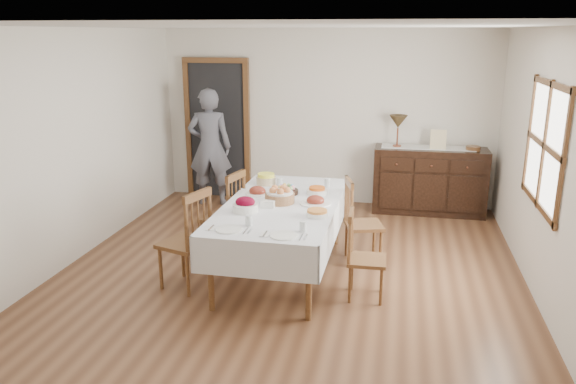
% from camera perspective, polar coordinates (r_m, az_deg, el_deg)
% --- Properties ---
extents(ground, '(6.00, 6.00, 0.00)m').
position_cam_1_polar(ground, '(6.06, -0.19, -8.93)').
color(ground, brown).
extents(room_shell, '(5.02, 6.02, 2.65)m').
position_cam_1_polar(room_shell, '(6.01, -0.76, 7.26)').
color(room_shell, silver).
rests_on(room_shell, ground).
extents(dining_table, '(1.20, 2.33, 0.80)m').
position_cam_1_polar(dining_table, '(5.99, -0.63, -2.00)').
color(dining_table, silver).
rests_on(dining_table, ground).
extents(chair_left_near, '(0.55, 0.55, 1.05)m').
position_cam_1_polar(chair_left_near, '(5.79, -10.11, -4.71)').
color(chair_left_near, brown).
rests_on(chair_left_near, ground).
extents(chair_left_far, '(0.51, 0.51, 1.02)m').
position_cam_1_polar(chair_left_far, '(6.55, -6.29, -2.21)').
color(chair_left_far, brown).
rests_on(chair_left_far, ground).
extents(chair_right_near, '(0.38, 0.38, 0.89)m').
position_cam_1_polar(chair_right_near, '(5.57, 7.55, -6.33)').
color(chair_right_near, brown).
rests_on(chair_right_near, ground).
extents(chair_right_far, '(0.50, 0.50, 0.98)m').
position_cam_1_polar(chair_right_far, '(6.41, 7.29, -2.87)').
color(chair_right_far, brown).
rests_on(chair_right_far, ground).
extents(sideboard, '(1.59, 0.57, 0.95)m').
position_cam_1_polar(sideboard, '(8.37, 14.16, 1.15)').
color(sideboard, black).
rests_on(sideboard, ground).
extents(person, '(0.65, 0.48, 1.88)m').
position_cam_1_polar(person, '(8.52, -7.96, 4.93)').
color(person, '#565762').
rests_on(person, ground).
extents(bread_basket, '(0.32, 0.32, 0.18)m').
position_cam_1_polar(bread_basket, '(5.96, -0.85, -0.41)').
color(bread_basket, brown).
rests_on(bread_basket, dining_table).
extents(egg_basket, '(0.27, 0.27, 0.10)m').
position_cam_1_polar(egg_basket, '(6.30, -0.16, 0.15)').
color(egg_basket, black).
rests_on(egg_basket, dining_table).
extents(ham_platter_a, '(0.27, 0.27, 0.11)m').
position_cam_1_polar(ham_platter_a, '(6.29, -3.13, 0.04)').
color(ham_platter_a, white).
rests_on(ham_platter_a, dining_table).
extents(ham_platter_b, '(0.33, 0.33, 0.11)m').
position_cam_1_polar(ham_platter_b, '(5.94, 2.80, -0.95)').
color(ham_platter_b, white).
rests_on(ham_platter_b, dining_table).
extents(beet_bowl, '(0.26, 0.26, 0.16)m').
position_cam_1_polar(beet_bowl, '(5.68, -4.36, -1.36)').
color(beet_bowl, white).
rests_on(beet_bowl, dining_table).
extents(carrot_bowl, '(0.24, 0.24, 0.08)m').
position_cam_1_polar(carrot_bowl, '(6.29, 2.97, 0.11)').
color(carrot_bowl, white).
rests_on(carrot_bowl, dining_table).
extents(pineapple_bowl, '(0.23, 0.23, 0.13)m').
position_cam_1_polar(pineapple_bowl, '(6.70, -2.24, 1.32)').
color(pineapple_bowl, '#C9B085').
rests_on(pineapple_bowl, dining_table).
extents(casserole_dish, '(0.21, 0.21, 0.07)m').
position_cam_1_polar(casserole_dish, '(5.54, 2.97, -2.15)').
color(casserole_dish, white).
rests_on(casserole_dish, dining_table).
extents(butter_dish, '(0.14, 0.09, 0.07)m').
position_cam_1_polar(butter_dish, '(5.82, -2.06, -1.23)').
color(butter_dish, white).
rests_on(butter_dish, dining_table).
extents(setting_left, '(0.42, 0.31, 0.10)m').
position_cam_1_polar(setting_left, '(5.22, -5.39, -3.49)').
color(setting_left, white).
rests_on(setting_left, dining_table).
extents(setting_right, '(0.42, 0.31, 0.10)m').
position_cam_1_polar(setting_right, '(5.05, 0.17, -4.12)').
color(setting_right, white).
rests_on(setting_right, dining_table).
extents(glass_far_a, '(0.07, 0.07, 0.09)m').
position_cam_1_polar(glass_far_a, '(6.63, -0.84, 1.05)').
color(glass_far_a, white).
rests_on(glass_far_a, dining_table).
extents(glass_far_b, '(0.07, 0.07, 0.10)m').
position_cam_1_polar(glass_far_b, '(6.58, 3.99, 0.94)').
color(glass_far_b, white).
rests_on(glass_far_b, dining_table).
extents(runner, '(1.30, 0.35, 0.01)m').
position_cam_1_polar(runner, '(8.30, 14.01, 4.43)').
color(runner, silver).
rests_on(runner, sideboard).
extents(table_lamp, '(0.26, 0.26, 0.46)m').
position_cam_1_polar(table_lamp, '(8.19, 11.13, 6.95)').
color(table_lamp, brown).
rests_on(table_lamp, sideboard).
extents(picture_frame, '(0.22, 0.08, 0.28)m').
position_cam_1_polar(picture_frame, '(8.18, 15.02, 5.16)').
color(picture_frame, beige).
rests_on(picture_frame, sideboard).
extents(deco_bowl, '(0.20, 0.20, 0.06)m').
position_cam_1_polar(deco_bowl, '(8.28, 18.28, 4.24)').
color(deco_bowl, brown).
rests_on(deco_bowl, sideboard).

